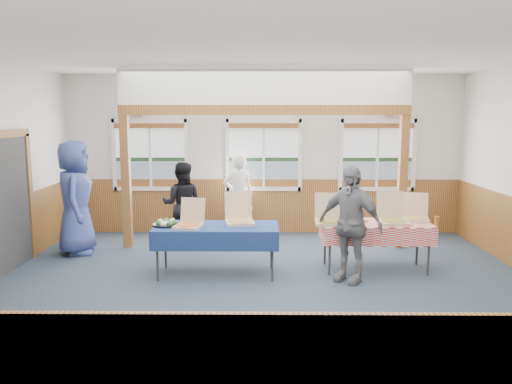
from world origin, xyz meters
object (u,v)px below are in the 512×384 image
Objects in this scene: man_blue at (75,198)px; woman_black at (182,204)px; table_right at (376,226)px; person_grey at (350,224)px; woman_white at (238,195)px; table_left at (216,229)px.

woman_black is at bearing -85.22° from man_blue.
woman_black is (-3.24, 1.47, 0.08)m from table_right.
person_grey is at bearing -116.98° from table_right.
woman_white is 3.20m from person_grey.
woman_white is at bearing 152.14° from table_right.
table_right is 1.16× the size of woman_black.
woman_black reaches higher than table_right.
person_grey is (4.50, -1.43, -0.14)m from man_blue.
woman_black is at bearing -177.74° from person_grey.
woman_white is (-2.23, 2.16, 0.13)m from table_right.
table_right is 5.09m from man_blue.
man_blue is (-2.54, 1.15, 0.29)m from table_left.
table_right is 0.75m from person_grey.
man_blue is (-5.00, 0.90, 0.29)m from table_right.
woman_black is (-0.79, 1.72, 0.08)m from table_left.
woman_black reaches higher than table_left.
person_grey is (2.74, -2.01, 0.07)m from woman_black.
table_left is at bearing 115.91° from woman_black.
woman_white reaches higher than table_left.
woman_white is at bearing -144.37° from woman_black.
man_blue is at bearing -159.21° from person_grey.
man_blue is 4.72m from person_grey.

